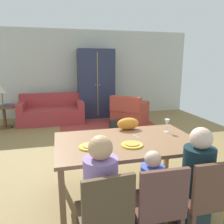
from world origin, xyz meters
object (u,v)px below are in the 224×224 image
object	(u,v)px
handbag	(116,125)
table_lamp	(1,90)
cat	(128,124)
armoire	(96,84)
plate_near_child	(132,145)
dining_chair_woman	(206,196)
wine_glass	(167,123)
person_man	(100,198)
book_lower	(11,106)
dining_table	(127,145)
couch	(52,112)
plate_near_man	(90,147)
dining_chair_man	(105,213)
dining_chair_child	(158,204)
side_table	(4,114)
book_upper	(10,104)
person_woman	(195,184)
person_child	(150,198)
armchair	(129,113)

from	to	relation	value
handbag	table_lamp	bearing A→B (deg)	162.25
cat	table_lamp	size ratio (longest dim) A/B	0.59
armoire	plate_near_child	bearing A→B (deg)	-94.69
dining_chair_woman	wine_glass	bearing A→B (deg)	82.09
person_man	book_lower	distance (m)	4.63
dining_table	handbag	bearing A→B (deg)	77.79
couch	table_lamp	bearing A→B (deg)	-167.93
cat	plate_near_man	bearing A→B (deg)	-140.32
cat	couch	size ratio (longest dim) A/B	0.18
plate_near_man	wine_glass	bearing A→B (deg)	15.23
wine_glass	couch	xyz separation A→B (m)	(-1.62, 3.78, -0.59)
plate_near_man	table_lamp	xyz separation A→B (m)	(-1.73, 3.83, 0.24)
dining_table	dining_chair_man	world-z (taller)	dining_chair_man
dining_chair_child	dining_chair_woman	bearing A→B (deg)	-0.00
side_table	book_upper	world-z (taller)	book_upper
handbag	book_lower	bearing A→B (deg)	162.04
side_table	handbag	size ratio (longest dim) A/B	1.81
person_man	armoire	distance (m)	5.16
cat	handbag	distance (m)	2.52
person_woman	book_upper	world-z (taller)	person_woman
plate_near_man	armoire	world-z (taller)	armoire
person_woman	book_upper	distance (m)	5.14
person_child	dining_chair_woman	xyz separation A→B (m)	(0.47, -0.17, 0.06)
plate_near_man	couch	bearing A→B (deg)	97.26
handbag	dining_chair_child	bearing A→B (deg)	-99.36
couch	person_child	bearing A→B (deg)	-77.98
side_table	book_upper	distance (m)	0.29
dining_table	side_table	distance (m)	4.32
dining_table	wine_glass	size ratio (longest dim) A/B	9.33
person_man	armchair	bearing A→B (deg)	68.09
dining_chair_man	person_child	size ratio (longest dim) A/B	0.94
book_lower	person_woman	bearing A→B (deg)	-60.43
wine_glass	dining_chair_woman	size ratio (longest dim) A/B	0.21
cat	couch	xyz separation A→B (m)	(-1.15, 3.53, -0.54)
side_table	table_lamp	world-z (taller)	table_lamp
armchair	handbag	size ratio (longest dim) A/B	3.77
dining_chair_man	armoire	distance (m)	5.33
side_table	couch	bearing A→B (deg)	12.07
person_man	cat	world-z (taller)	person_man
book_lower	handbag	xyz separation A→B (m)	(2.61, -0.85, -0.46)
dining_table	handbag	distance (m)	2.93
person_child	handbag	bearing A→B (deg)	80.25
dining_chair_man	side_table	size ratio (longest dim) A/B	1.50
person_child	armoire	xyz separation A→B (m)	(0.37, 5.07, 0.62)
dining_chair_woman	person_woman	distance (m)	0.18
couch	armchair	world-z (taller)	same
plate_near_child	person_woman	xyz separation A→B (m)	(0.48, -0.54, -0.26)
plate_near_man	plate_near_child	size ratio (longest dim) A/B	1.00
person_woman	side_table	bearing A→B (deg)	121.23
couch	wine_glass	bearing A→B (deg)	-66.80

